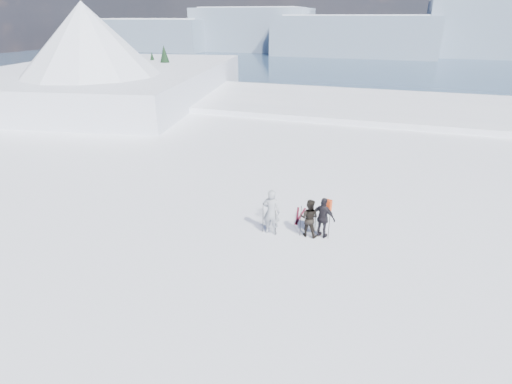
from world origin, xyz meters
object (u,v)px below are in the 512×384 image
skier_pack (323,218)px  skis_loose (299,216)px  skier_dark (309,218)px  skier_grey (271,212)px

skier_pack → skis_loose: 2.14m
skier_dark → skis_loose: 1.89m
skier_pack → skier_grey: bearing=26.3°
skis_loose → skier_pack: bearing=-48.9°
skier_grey → skier_dark: size_ratio=1.21×
skier_pack → skis_loose: size_ratio=1.01×
skier_grey → skis_loose: bearing=-112.8°
skier_grey → skier_dark: bearing=-168.8°
skier_pack → skier_dark: bearing=23.7°
skier_dark → skis_loose: skier_dark is taller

